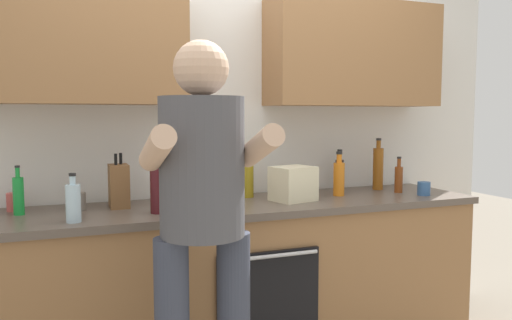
{
  "coord_description": "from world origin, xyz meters",
  "views": [
    {
      "loc": [
        -0.93,
        -2.64,
        1.4
      ],
      "look_at": [
        0.06,
        -0.1,
        1.15
      ],
      "focal_mm": 35.51,
      "sensor_mm": 36.0,
      "label": 1
    }
  ],
  "objects": [
    {
      "name": "back_wall_unit",
      "position": [
        -0.01,
        0.27,
        1.49
      ],
      "size": [
        4.0,
        0.38,
        2.5
      ],
      "color": "silver",
      "rests_on": "ground"
    },
    {
      "name": "counter",
      "position": [
        0.0,
        -0.0,
        0.45
      ],
      "size": [
        2.84,
        0.67,
        0.9
      ],
      "color": "olive",
      "rests_on": "ground"
    },
    {
      "name": "person_standing",
      "position": [
        -0.4,
        -0.7,
        1.0
      ],
      "size": [
        0.49,
        0.45,
        1.69
      ],
      "color": "#383D4C",
      "rests_on": "ground"
    },
    {
      "name": "bottle_syrup",
      "position": [
        1.03,
        0.16,
        1.04
      ],
      "size": [
        0.07,
        0.07,
        0.34
      ],
      "color": "#8C4C14",
      "rests_on": "counter"
    },
    {
      "name": "bottle_juice",
      "position": [
        0.66,
        0.03,
        1.01
      ],
      "size": [
        0.07,
        0.07,
        0.27
      ],
      "color": "orange",
      "rests_on": "counter"
    },
    {
      "name": "bottle_wine",
      "position": [
        -0.47,
        -0.12,
        1.04
      ],
      "size": [
        0.08,
        0.08,
        0.33
      ],
      "color": "#471419",
      "rests_on": "counter"
    },
    {
      "name": "bottle_oil",
      "position": [
        0.12,
        0.18,
        1.03
      ],
      "size": [
        0.08,
        0.08,
        0.3
      ],
      "color": "olive",
      "rests_on": "counter"
    },
    {
      "name": "bottle_soy",
      "position": [
        0.77,
        0.21,
        1.01
      ],
      "size": [
        0.05,
        0.05,
        0.27
      ],
      "color": "black",
      "rests_on": "counter"
    },
    {
      "name": "bottle_water",
      "position": [
        -0.88,
        -0.19,
        0.99
      ],
      "size": [
        0.07,
        0.07,
        0.23
      ],
      "color": "silver",
      "rests_on": "counter"
    },
    {
      "name": "bottle_soda",
      "position": [
        -1.13,
        0.09,
        1.0
      ],
      "size": [
        0.05,
        0.05,
        0.25
      ],
      "color": "#198C33",
      "rests_on": "counter"
    },
    {
      "name": "bottle_vinegar",
      "position": [
        1.08,
        -0.0,
        0.99
      ],
      "size": [
        0.05,
        0.05,
        0.23
      ],
      "color": "brown",
      "rests_on": "counter"
    },
    {
      "name": "cup_stoneware",
      "position": [
        -0.85,
        0.11,
        0.95
      ],
      "size": [
        0.08,
        0.08,
        0.09
      ],
      "primitive_type": "cylinder",
      "color": "slate",
      "rests_on": "counter"
    },
    {
      "name": "cup_tea",
      "position": [
        1.15,
        -0.15,
        0.94
      ],
      "size": [
        0.08,
        0.08,
        0.08
      ],
      "primitive_type": "cylinder",
      "color": "#33598C",
      "rests_on": "counter"
    },
    {
      "name": "cup_ceramic",
      "position": [
        -1.16,
        0.21,
        0.95
      ],
      "size": [
        0.07,
        0.07,
        0.09
      ],
      "primitive_type": "cylinder",
      "color": "#BF4C47",
      "rests_on": "counter"
    },
    {
      "name": "mixing_bowl",
      "position": [
        -0.26,
        0.01,
        0.94
      ],
      "size": [
        0.27,
        0.27,
        0.08
      ],
      "primitive_type": "cylinder",
      "color": "silver",
      "rests_on": "counter"
    },
    {
      "name": "knife_block",
      "position": [
        -0.64,
        0.11,
        1.02
      ],
      "size": [
        0.1,
        0.14,
        0.29
      ],
      "color": "brown",
      "rests_on": "counter"
    },
    {
      "name": "grocery_bag_rice",
      "position": [
        0.32,
        -0.03,
        1.0
      ],
      "size": [
        0.27,
        0.24,
        0.2
      ],
      "primitive_type": "cube",
      "rotation": [
        0.0,
        0.0,
        0.27
      ],
      "color": "beige",
      "rests_on": "counter"
    }
  ]
}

